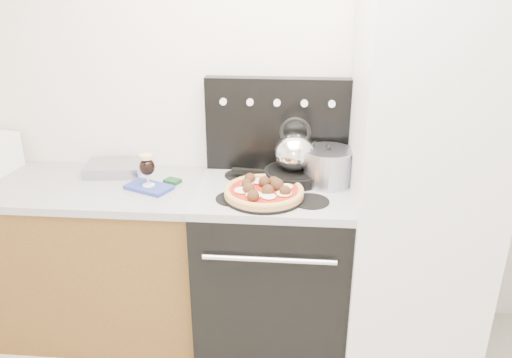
# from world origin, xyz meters

# --- Properties ---
(room_shell) EXTENTS (3.52, 3.01, 2.52)m
(room_shell) POSITION_xyz_m (0.00, 0.29, 1.25)
(room_shell) COLOR beige
(room_shell) RESTS_ON ground
(base_cabinet) EXTENTS (1.45, 0.60, 0.86)m
(base_cabinet) POSITION_xyz_m (-1.02, 1.20, 0.43)
(base_cabinet) COLOR brown
(base_cabinet) RESTS_ON ground
(countertop) EXTENTS (1.48, 0.63, 0.04)m
(countertop) POSITION_xyz_m (-1.02, 1.20, 0.88)
(countertop) COLOR #A4A5AA
(countertop) RESTS_ON base_cabinet
(stove_body) EXTENTS (0.76, 0.65, 0.88)m
(stove_body) POSITION_xyz_m (0.08, 1.18, 0.44)
(stove_body) COLOR black
(stove_body) RESTS_ON ground
(cooktop) EXTENTS (0.76, 0.65, 0.04)m
(cooktop) POSITION_xyz_m (0.08, 1.18, 0.90)
(cooktop) COLOR #ADADB2
(cooktop) RESTS_ON stove_body
(backguard) EXTENTS (0.76, 0.08, 0.50)m
(backguard) POSITION_xyz_m (0.08, 1.45, 1.17)
(backguard) COLOR black
(backguard) RESTS_ON cooktop
(fridge) EXTENTS (0.64, 0.68, 1.90)m
(fridge) POSITION_xyz_m (0.78, 1.15, 0.95)
(fridge) COLOR silver
(fridge) RESTS_ON ground
(foil_sheet) EXTENTS (0.32, 0.25, 0.06)m
(foil_sheet) POSITION_xyz_m (-0.80, 1.35, 0.93)
(foil_sheet) COLOR #B9BAC7
(foil_sheet) RESTS_ON countertop
(oven_mitt) EXTENTS (0.26, 0.22, 0.02)m
(oven_mitt) POSITION_xyz_m (-0.55, 1.15, 0.91)
(oven_mitt) COLOR #2E3D9C
(oven_mitt) RESTS_ON countertop
(beer_glass) EXTENTS (0.09, 0.09, 0.17)m
(beer_glass) POSITION_xyz_m (-0.55, 1.15, 1.00)
(beer_glass) COLOR black
(beer_glass) RESTS_ON oven_mitt
(pizza_pan) EXTENTS (0.43, 0.43, 0.01)m
(pizza_pan) POSITION_xyz_m (0.04, 1.06, 0.93)
(pizza_pan) COLOR black
(pizza_pan) RESTS_ON cooktop
(pizza) EXTENTS (0.43, 0.43, 0.05)m
(pizza) POSITION_xyz_m (0.04, 1.06, 0.96)
(pizza) COLOR tan
(pizza) RESTS_ON pizza_pan
(skillet) EXTENTS (0.34, 0.34, 0.06)m
(skillet) POSITION_xyz_m (0.18, 1.29, 0.95)
(skillet) COLOR black
(skillet) RESTS_ON cooktop
(tea_kettle) EXTENTS (0.24, 0.24, 0.23)m
(tea_kettle) POSITION_xyz_m (0.18, 1.29, 1.09)
(tea_kettle) COLOR silver
(tea_kettle) RESTS_ON skillet
(stock_pot) EXTENTS (0.28, 0.28, 0.18)m
(stock_pot) POSITION_xyz_m (0.35, 1.25, 1.01)
(stock_pot) COLOR #A6A6B9
(stock_pot) RESTS_ON cooktop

